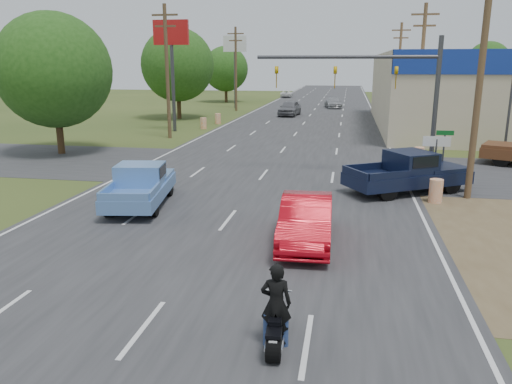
% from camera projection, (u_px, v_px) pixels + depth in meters
% --- Properties ---
extents(ground, '(200.00, 200.00, 0.00)m').
position_uv_depth(ground, '(143.00, 329.00, 10.97)').
color(ground, '#33451B').
rests_on(ground, ground).
extents(main_road, '(15.00, 180.00, 0.02)m').
position_uv_depth(main_road, '(304.00, 123.00, 49.07)').
color(main_road, '#2D2D30').
rests_on(main_road, ground).
extents(cross_road, '(120.00, 10.00, 0.02)m').
position_uv_depth(cross_road, '(269.00, 167.00, 28.11)').
color(cross_road, '#2D2D30').
rests_on(cross_road, ground).
extents(utility_pole_1, '(2.00, 0.28, 10.00)m').
position_uv_depth(utility_pole_1, '(481.00, 73.00, 20.37)').
color(utility_pole_1, '#4C3823').
rests_on(utility_pole_1, ground).
extents(utility_pole_2, '(2.00, 0.28, 10.00)m').
position_uv_depth(utility_pole_2, '(421.00, 69.00, 37.52)').
color(utility_pole_2, '#4C3823').
rests_on(utility_pole_2, ground).
extents(utility_pole_3, '(2.00, 0.28, 10.00)m').
position_uv_depth(utility_pole_3, '(399.00, 67.00, 54.67)').
color(utility_pole_3, '#4C3823').
rests_on(utility_pole_3, ground).
extents(utility_pole_5, '(2.00, 0.28, 10.00)m').
position_uv_depth(utility_pole_5, '(167.00, 69.00, 37.98)').
color(utility_pole_5, '#4C3823').
rests_on(utility_pole_5, ground).
extents(utility_pole_6, '(2.00, 0.28, 10.00)m').
position_uv_depth(utility_pole_6, '(236.00, 67.00, 60.84)').
color(utility_pole_6, '#4C3823').
rests_on(utility_pole_6, ground).
extents(tree_0, '(7.14, 7.14, 8.84)m').
position_uv_depth(tree_0, '(54.00, 71.00, 31.15)').
color(tree_0, '#422D19').
rests_on(tree_0, ground).
extents(tree_1, '(7.56, 7.56, 9.36)m').
position_uv_depth(tree_1, '(177.00, 65.00, 51.95)').
color(tree_1, '#422D19').
rests_on(tree_1, ground).
extents(tree_2, '(6.72, 6.72, 8.32)m').
position_uv_depth(tree_2, '(226.00, 69.00, 75.09)').
color(tree_2, '#422D19').
rests_on(tree_2, ground).
extents(tree_4, '(9.24, 9.24, 11.44)m').
position_uv_depth(tree_4, '(19.00, 57.00, 90.32)').
color(tree_4, '#422D19').
rests_on(tree_4, ground).
extents(tree_5, '(7.98, 7.98, 9.88)m').
position_uv_depth(tree_5, '(488.00, 63.00, 94.77)').
color(tree_5, '#422D19').
rests_on(tree_5, ground).
extents(tree_6, '(8.82, 8.82, 10.92)m').
position_uv_depth(tree_6, '(186.00, 60.00, 105.09)').
color(tree_6, '#422D19').
rests_on(tree_6, ground).
extents(barrel_0, '(0.56, 0.56, 1.00)m').
position_uv_depth(barrel_0, '(436.00, 191.00, 20.88)').
color(barrel_0, orange).
rests_on(barrel_0, ground).
extents(barrel_1, '(0.56, 0.56, 1.00)m').
position_uv_depth(barrel_1, '(419.00, 156.00, 28.91)').
color(barrel_1, orange).
rests_on(barrel_1, ground).
extents(barrel_2, '(0.56, 0.56, 1.00)m').
position_uv_depth(barrel_2, '(203.00, 123.00, 44.72)').
color(barrel_2, orange).
rests_on(barrel_2, ground).
extents(barrel_3, '(0.56, 0.56, 1.00)m').
position_uv_depth(barrel_3, '(218.00, 119.00, 48.48)').
color(barrel_3, orange).
rests_on(barrel_3, ground).
extents(pole_sign_left_near, '(3.00, 0.35, 9.20)m').
position_uv_depth(pole_sign_left_near, '(171.00, 45.00, 41.50)').
color(pole_sign_left_near, '#3F3F44').
rests_on(pole_sign_left_near, ground).
extents(pole_sign_left_far, '(3.00, 0.35, 9.20)m').
position_uv_depth(pole_sign_left_far, '(235.00, 52.00, 64.36)').
color(pole_sign_left_far, '#3F3F44').
rests_on(pole_sign_left_far, ground).
extents(lane_sign, '(1.20, 0.08, 2.52)m').
position_uv_depth(lane_sign, '(436.00, 150.00, 22.40)').
color(lane_sign, '#3F3F44').
rests_on(lane_sign, ground).
extents(street_name_sign, '(0.80, 0.08, 2.61)m').
position_uv_depth(street_name_sign, '(443.00, 151.00, 23.80)').
color(street_name_sign, '#3F3F44').
rests_on(street_name_sign, ground).
extents(signal_mast, '(9.12, 0.40, 7.00)m').
position_uv_depth(signal_mast, '(382.00, 82.00, 24.95)').
color(signal_mast, '#3F3F44').
rests_on(signal_mast, ground).
extents(red_convertible, '(1.78, 4.68, 1.52)m').
position_uv_depth(red_convertible, '(306.00, 221.00, 16.05)').
color(red_convertible, '#BD0815').
rests_on(red_convertible, ground).
extents(motorcycle, '(0.59, 1.91, 0.97)m').
position_uv_depth(motorcycle, '(276.00, 328.00, 10.17)').
color(motorcycle, black).
rests_on(motorcycle, ground).
extents(rider, '(0.66, 0.45, 1.73)m').
position_uv_depth(rider, '(276.00, 308.00, 10.10)').
color(rider, black).
rests_on(rider, ground).
extents(blue_pickup, '(2.83, 5.46, 1.72)m').
position_uv_depth(blue_pickup, '(141.00, 184.00, 20.46)').
color(blue_pickup, black).
rests_on(blue_pickup, ground).
extents(navy_pickup, '(5.95, 4.79, 1.87)m').
position_uv_depth(navy_pickup, '(410.00, 172.00, 22.49)').
color(navy_pickup, black).
rests_on(navy_pickup, ground).
extents(distant_car_grey, '(2.44, 5.10, 1.68)m').
position_uv_depth(distant_car_grey, '(290.00, 108.00, 55.98)').
color(distant_car_grey, slate).
rests_on(distant_car_grey, ground).
extents(distant_car_silver, '(2.71, 5.00, 1.37)m').
position_uv_depth(distant_car_silver, '(333.00, 103.00, 66.05)').
color(distant_car_silver, '#9F9FA3').
rests_on(distant_car_silver, ground).
extents(distant_car_white, '(2.12, 4.27, 1.16)m').
position_uv_depth(distant_car_white, '(287.00, 94.00, 87.13)').
color(distant_car_white, white).
rests_on(distant_car_white, ground).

